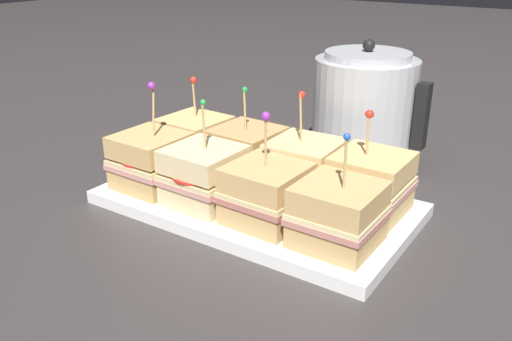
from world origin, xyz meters
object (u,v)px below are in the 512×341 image
Objects in this scene: sandwich_front_center_left at (204,176)px; sandwich_front_far_right at (338,215)px; kettle_steel at (364,110)px; sandwich_front_center_right at (267,194)px; sandwich_back_far_left at (195,142)px; sandwich_back_center_left at (247,154)px; serving_platter at (256,203)px; sandwich_front_far_left at (151,161)px; sandwich_back_center_right at (304,168)px; sandwich_back_far_right at (371,183)px.

sandwich_front_center_left reaches higher than sandwich_front_far_right.
sandwich_front_center_left is 0.20m from sandwich_front_far_right.
kettle_steel is (0.10, 0.31, 0.04)m from sandwich_front_center_left.
sandwich_front_center_right is at bearing 178.59° from sandwich_front_far_right.
sandwich_front_far_right is 0.99× the size of sandwich_back_far_left.
sandwich_back_far_left is at bearing -179.54° from sandwich_back_center_left.
serving_platter is 2.75× the size of sandwich_front_far_left.
sandwich_back_far_left is 0.95× the size of sandwich_back_center_right.
kettle_steel reaches higher than sandwich_front_far_left.
sandwich_back_center_left is at bearing 135.01° from sandwich_front_center_right.
sandwich_front_far_left is 0.14m from sandwich_back_center_left.
sandwich_front_center_right is at bearing -44.99° from sandwich_back_center_left.
sandwich_back_center_right is (0.20, 0.10, -0.00)m from sandwich_front_far_left.
sandwich_front_far_right is 1.01× the size of sandwich_back_far_right.
sandwich_front_center_right is 0.14m from sandwich_back_far_right.
sandwich_front_far_right is at bearing -0.13° from sandwich_front_center_left.
sandwich_front_far_left is 0.20m from sandwich_front_center_right.
sandwich_front_center_left is at bearing -178.84° from sandwich_front_center_right.
sandwich_front_far_right is (0.30, -0.00, -0.00)m from sandwich_front_far_left.
sandwich_back_center_left reaches higher than sandwich_back_far_right.
serving_platter is 3.09× the size of sandwich_back_far_right.
sandwich_front_center_right is at bearing -134.93° from sandwich_back_far_right.
sandwich_back_far_left is (-0.20, 0.10, 0.00)m from sandwich_front_center_right.
sandwich_front_center_left is 0.14m from sandwich_back_center_right.
sandwich_back_far_left is at bearing 153.84° from sandwich_front_center_right.
sandwich_back_center_left is (-0.05, 0.05, 0.05)m from serving_platter.
sandwich_front_far_right is (0.15, -0.05, 0.05)m from serving_platter.
sandwich_back_far_right is at bearing 18.81° from sandwich_front_far_left.
sandwich_front_center_right is at bearing 0.57° from sandwich_front_far_left.
sandwich_front_center_right is at bearing -90.11° from kettle_steel.
sandwich_front_center_right is (0.20, 0.00, -0.00)m from sandwich_front_far_left.
sandwich_back_center_right is at bearing -0.84° from sandwich_back_center_left.
kettle_steel is at bearing 46.05° from sandwich_back_far_left.
sandwich_front_far_left reaches higher than sandwich_back_center_left.
sandwich_front_far_left reaches higher than sandwich_back_far_right.
sandwich_back_center_right is at bearing 26.21° from sandwich_front_far_left.
sandwich_back_center_left is at bearing 88.78° from sandwich_front_center_left.
sandwich_back_far_left is 0.69× the size of kettle_steel.
serving_platter is 0.17m from sandwich_front_far_right.
sandwich_back_far_left is at bearing 162.03° from serving_platter.
kettle_steel is (-0.10, 0.21, 0.04)m from sandwich_back_far_right.
sandwich_back_center_right is (0.00, 0.10, 0.00)m from sandwich_front_center_right.
sandwich_front_far_right is (0.20, -0.00, -0.00)m from sandwich_front_center_left.
sandwich_back_center_right reaches higher than sandwich_front_center_left.
sandwich_front_far_left is 1.08× the size of sandwich_back_center_left.
sandwich_front_center_right is 1.04× the size of sandwich_back_far_right.
sandwich_front_far_left is at bearing -135.17° from sandwich_back_center_left.
sandwich_back_center_left is 0.96× the size of sandwich_back_center_right.
sandwich_front_far_left is 1.10× the size of sandwich_back_far_left.
sandwich_front_center_left is 1.01× the size of sandwich_front_center_right.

